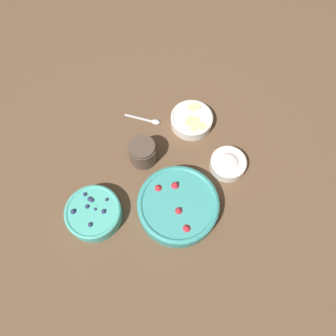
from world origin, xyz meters
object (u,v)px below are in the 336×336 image
(bowl_strawberries, at_px, (178,205))
(jar_chocolate, at_px, (143,153))
(bowl_bananas, at_px, (191,119))
(bowl_blueberries, at_px, (93,213))
(bowl_cream, at_px, (228,163))

(bowl_strawberries, height_order, jar_chocolate, jar_chocolate)
(bowl_bananas, relative_size, jar_chocolate, 1.61)
(bowl_blueberries, relative_size, jar_chocolate, 1.87)
(bowl_strawberries, xyz_separation_m, bowl_bananas, (0.33, 0.07, -0.01))
(bowl_cream, height_order, jar_chocolate, jar_chocolate)
(bowl_strawberries, bearing_deg, bowl_cream, -27.76)
(bowl_bananas, xyz_separation_m, bowl_cream, (-0.12, -0.18, 0.00))
(jar_chocolate, bearing_deg, bowl_strawberries, -126.86)
(bowl_blueberries, xyz_separation_m, jar_chocolate, (0.25, -0.07, 0.01))
(bowl_blueberries, xyz_separation_m, bowl_bananas, (0.45, -0.18, -0.01))
(bowl_strawberries, bearing_deg, jar_chocolate, 53.14)
(bowl_bananas, bearing_deg, bowl_cream, -125.20)
(bowl_strawberries, relative_size, jar_chocolate, 2.73)
(bowl_cream, distance_m, jar_chocolate, 0.29)
(bowl_blueberries, xyz_separation_m, bowl_cream, (0.32, -0.35, -0.01))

